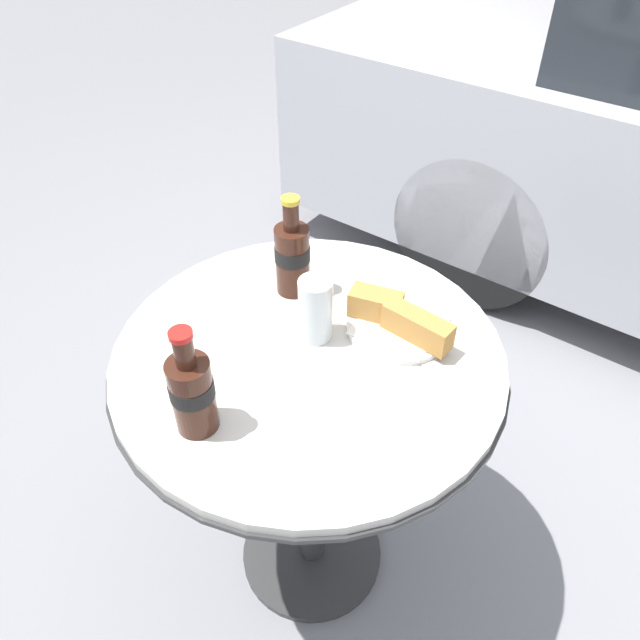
# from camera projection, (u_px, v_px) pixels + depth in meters

# --- Properties ---
(ground_plane) EXTENTS (30.00, 30.00, 0.00)m
(ground_plane) POSITION_uv_depth(u_px,v_px,m) (312.00, 553.00, 1.67)
(ground_plane) COLOR gray
(bistro_table) EXTENTS (0.75, 0.75, 0.76)m
(bistro_table) POSITION_uv_depth(u_px,v_px,m) (309.00, 404.00, 1.27)
(bistro_table) COLOR #333333
(bistro_table) RESTS_ON ground_plane
(cola_bottle_left) EXTENTS (0.07, 0.07, 0.22)m
(cola_bottle_left) POSITION_uv_depth(u_px,v_px,m) (292.00, 256.00, 1.24)
(cola_bottle_left) COLOR #3D1E14
(cola_bottle_left) RESTS_ON bistro_table
(cola_bottle_right) EXTENTS (0.07, 0.07, 0.21)m
(cola_bottle_right) POSITION_uv_depth(u_px,v_px,m) (192.00, 391.00, 0.98)
(cola_bottle_right) COLOR #3D1E14
(cola_bottle_right) RESTS_ON bistro_table
(drinking_glass) EXTENTS (0.06, 0.06, 0.13)m
(drinking_glass) POSITION_uv_depth(u_px,v_px,m) (315.00, 312.00, 1.16)
(drinking_glass) COLOR black
(drinking_glass) RESTS_ON bistro_table
(lunch_plate_near) EXTENTS (0.22, 0.20, 0.07)m
(lunch_plate_near) POSITION_uv_depth(u_px,v_px,m) (398.00, 321.00, 1.19)
(lunch_plate_near) COLOR white
(lunch_plate_near) RESTS_ON bistro_table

